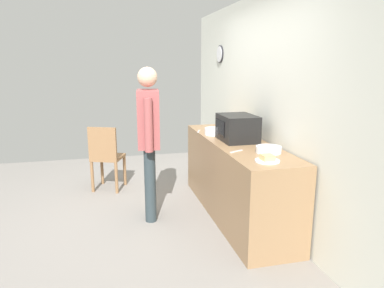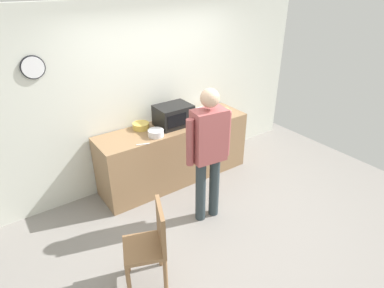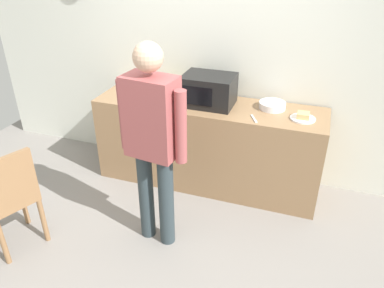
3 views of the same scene
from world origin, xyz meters
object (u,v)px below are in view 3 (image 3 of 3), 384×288
object	(u,v)px
microwave	(209,90)
cereal_bowl	(173,90)
salad_bowl	(166,101)
mixing_bowl	(272,105)
person_standing	(153,136)
fork_utensil	(254,119)
wooden_chair	(10,197)
sandwich_plate	(303,117)
spoon_utensil	(137,106)

from	to	relation	value
microwave	cereal_bowl	distance (m)	0.48
microwave	salad_bowl	world-z (taller)	microwave
mixing_bowl	person_standing	bearing A→B (deg)	-124.53
salad_bowl	mixing_bowl	xyz separation A→B (m)	(1.01, 0.27, -0.01)
microwave	mixing_bowl	size ratio (longest dim) A/B	1.95
fork_utensil	person_standing	world-z (taller)	person_standing
microwave	mixing_bowl	bearing A→B (deg)	9.40
cereal_bowl	fork_utensil	xyz separation A→B (m)	(0.94, -0.36, -0.04)
person_standing	cereal_bowl	bearing A→B (deg)	104.33
cereal_bowl	fork_utensil	size ratio (longest dim) A/B	1.38
wooden_chair	person_standing	bearing A→B (deg)	24.46
microwave	person_standing	size ratio (longest dim) A/B	0.28
mixing_bowl	fork_utensil	size ratio (longest dim) A/B	1.51
sandwich_plate	person_standing	world-z (taller)	person_standing
salad_bowl	cereal_bowl	xyz separation A→B (m)	(-0.05, 0.33, -0.00)
sandwich_plate	cereal_bowl	size ratio (longest dim) A/B	0.98
microwave	salad_bowl	size ratio (longest dim) A/B	2.34
spoon_utensil	wooden_chair	size ratio (longest dim) A/B	0.18
mixing_bowl	wooden_chair	xyz separation A→B (m)	(-1.84, -1.60, -0.42)
sandwich_plate	wooden_chair	size ratio (longest dim) A/B	0.24
microwave	wooden_chair	bearing A→B (deg)	-129.24
sandwich_plate	fork_utensil	world-z (taller)	sandwich_plate
sandwich_plate	spoon_utensil	world-z (taller)	sandwich_plate
microwave	wooden_chair	world-z (taller)	microwave
person_standing	salad_bowl	bearing A→B (deg)	106.32
salad_bowl	wooden_chair	bearing A→B (deg)	-122.11
sandwich_plate	spoon_utensil	size ratio (longest dim) A/B	1.35
mixing_bowl	cereal_bowl	bearing A→B (deg)	176.95
person_standing	microwave	bearing A→B (deg)	81.78
microwave	cereal_bowl	world-z (taller)	microwave
mixing_bowl	spoon_utensil	bearing A→B (deg)	-162.85
microwave	person_standing	distance (m)	1.02
mixing_bowl	wooden_chair	size ratio (longest dim) A/B	0.27
fork_utensil	sandwich_plate	bearing A→B (deg)	18.48
sandwich_plate	wooden_chair	world-z (taller)	sandwich_plate
salad_bowl	spoon_utensil	distance (m)	0.29
microwave	sandwich_plate	size ratio (longest dim) A/B	2.18
sandwich_plate	fork_utensil	size ratio (longest dim) A/B	1.35
sandwich_plate	fork_utensil	bearing A→B (deg)	-161.52
mixing_bowl	wooden_chair	distance (m)	2.48
salad_bowl	cereal_bowl	distance (m)	0.33
sandwich_plate	fork_utensil	xyz separation A→B (m)	(-0.42, -0.14, -0.02)
salad_bowl	person_standing	bearing A→B (deg)	-73.68
wooden_chair	mixing_bowl	bearing A→B (deg)	40.99
person_standing	wooden_chair	xyz separation A→B (m)	(-1.08, -0.49, -0.51)
salad_bowl	cereal_bowl	bearing A→B (deg)	99.14
spoon_utensil	wooden_chair	xyz separation A→B (m)	(-0.57, -1.21, -0.40)
wooden_chair	sandwich_plate	bearing A→B (deg)	33.91
cereal_bowl	spoon_utensil	size ratio (longest dim) A/B	1.38
spoon_utensil	wooden_chair	bearing A→B (deg)	-115.39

